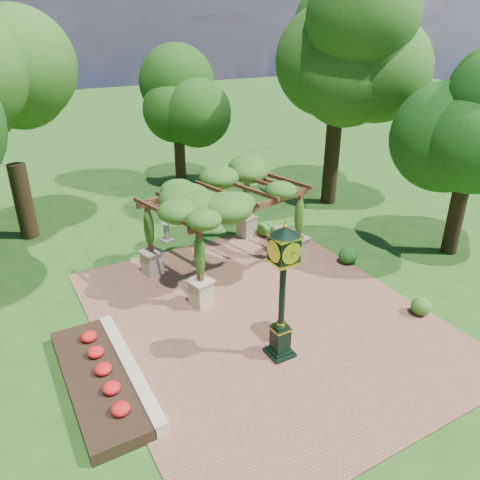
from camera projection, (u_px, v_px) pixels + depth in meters
ground at (280, 334)px, 14.53m from camera, size 120.00×120.00×0.00m
brick_plaza at (263, 317)px, 15.31m from camera, size 10.00×12.00×0.04m
border_wall at (130, 369)px, 12.79m from camera, size 0.35×5.00×0.40m
flower_bed at (97, 380)px, 12.40m from camera, size 1.50×5.00×0.36m
pedestal_clock at (283, 282)px, 12.55m from camera, size 0.82×0.82×4.12m
pergola at (226, 195)px, 17.22m from camera, size 6.43×4.83×3.62m
sundial at (167, 233)px, 20.43m from camera, size 0.58×0.58×0.87m
shrub_front at (421, 306)px, 15.32m from camera, size 0.83×0.83×0.59m
shrub_mid at (348, 255)px, 18.54m from camera, size 0.98×0.98×0.67m
shrub_back at (266, 228)px, 20.91m from camera, size 0.82×0.82×0.67m
tree_west_far at (2, 102)px, 18.54m from camera, size 4.49×4.49×8.59m
tree_north at (177, 102)px, 25.63m from camera, size 3.86×3.86×6.87m
tree_east_far at (341, 53)px, 21.85m from camera, size 5.64×5.64×10.75m
tree_east_near at (475, 124)px, 17.37m from camera, size 3.86×3.86×7.78m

